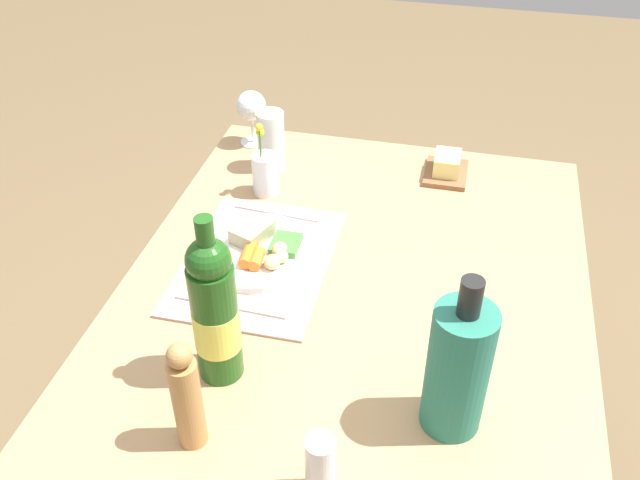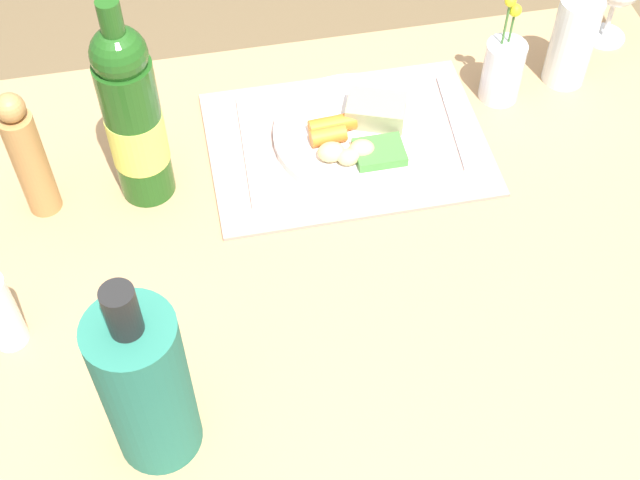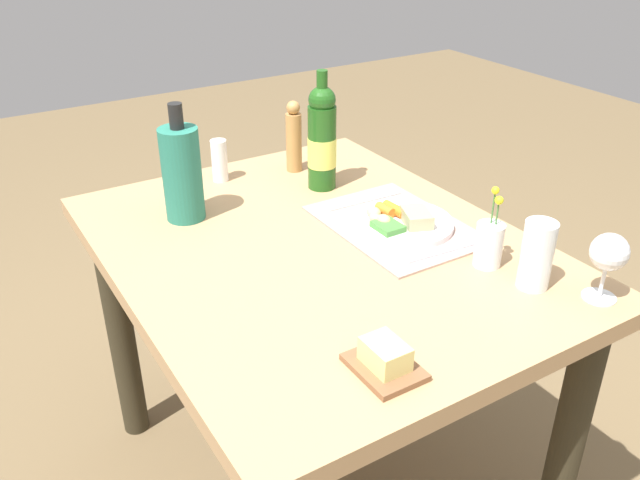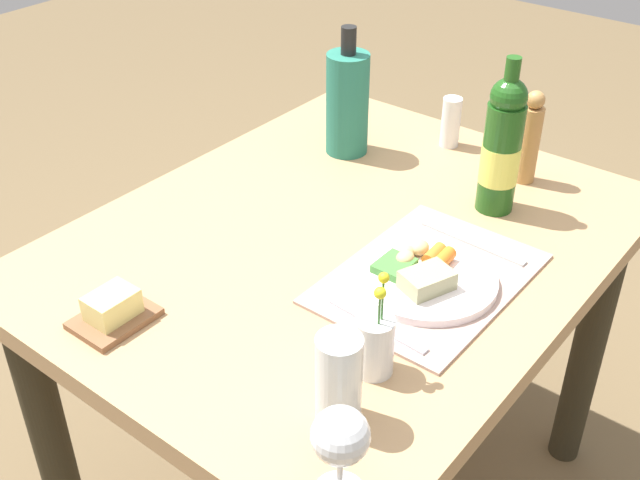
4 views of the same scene
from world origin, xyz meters
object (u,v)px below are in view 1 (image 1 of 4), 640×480
at_px(dinner_plate, 259,249).
at_px(knife, 231,305).
at_px(wine_glass, 251,107).
at_px(salt_shaker, 320,468).
at_px(dining_table, 353,330).
at_px(water_tumbler, 271,144).
at_px(fork, 277,212).
at_px(pepper_mill, 187,397).
at_px(wine_bottle, 215,312).
at_px(butter_dish, 446,167).
at_px(cooler_bottle, 458,368).
at_px(flower_vase, 265,173).

relative_size(dinner_plate, knife, 1.13).
distance_m(wine_glass, salt_shaker, 1.03).
relative_size(dining_table, water_tumbler, 7.73).
bearing_deg(water_tumbler, fork, 19.36).
relative_size(dinner_plate, pepper_mill, 1.22).
xyz_separation_m(water_tumbler, wine_bottle, (0.66, 0.10, 0.07)).
relative_size(wine_bottle, pepper_mill, 1.56).
distance_m(salt_shaker, butter_dish, 0.91).
xyz_separation_m(knife, wine_glass, (-0.61, -0.15, 0.09)).
xyz_separation_m(wine_glass, cooler_bottle, (0.78, 0.57, 0.02)).
relative_size(wine_glass, butter_dish, 1.10).
height_order(wine_glass, water_tumbler, water_tumbler).
height_order(knife, pepper_mill, pepper_mill).
bearing_deg(pepper_mill, fork, -176.28).
xyz_separation_m(fork, wine_glass, (-0.30, -0.15, 0.09)).
height_order(fork, salt_shaker, salt_shaker).
bearing_deg(salt_shaker, pepper_mill, -101.85).
bearing_deg(dining_table, wine_glass, -143.34).
relative_size(flower_vase, cooler_bottle, 0.62).
bearing_deg(pepper_mill, salt_shaker, 78.15).
relative_size(cooler_bottle, pepper_mill, 1.42).
xyz_separation_m(dinner_plate, pepper_mill, (0.45, 0.03, 0.08)).
bearing_deg(pepper_mill, knife, -172.15).
bearing_deg(cooler_bottle, wine_glass, -143.72).
xyz_separation_m(cooler_bottle, wine_bottle, (-0.02, -0.39, 0.02)).
bearing_deg(pepper_mill, wine_glass, -168.18).
height_order(dining_table, cooler_bottle, cooler_bottle).
height_order(salt_shaker, wine_bottle, wine_bottle).
bearing_deg(dining_table, butter_dish, 162.56).
relative_size(dinner_plate, flower_vase, 1.37).
distance_m(fork, water_tumbler, 0.22).
bearing_deg(knife, cooler_bottle, 70.64).
height_order(dining_table, salt_shaker, salt_shaker).
xyz_separation_m(fork, butter_dish, (-0.25, 0.35, 0.01)).
distance_m(dinner_plate, cooler_bottle, 0.54).
bearing_deg(wine_glass, water_tumbler, 38.11).
distance_m(cooler_bottle, water_tumbler, 0.83).
relative_size(knife, cooler_bottle, 0.75).
height_order(fork, water_tumbler, water_tumbler).
distance_m(fork, flower_vase, 0.11).
relative_size(flower_vase, butter_dish, 1.39).
bearing_deg(wine_bottle, wine_glass, -166.39).
xyz_separation_m(wine_glass, salt_shaker, (0.95, 0.40, -0.04)).
distance_m(dinner_plate, butter_dish, 0.53).
xyz_separation_m(dining_table, cooler_bottle, (0.29, 0.21, 0.25)).
bearing_deg(wine_glass, salt_shaker, 22.90).
xyz_separation_m(dining_table, knife, (0.12, -0.21, 0.14)).
xyz_separation_m(knife, butter_dish, (-0.56, 0.35, 0.01)).
height_order(salt_shaker, pepper_mill, pepper_mill).
bearing_deg(flower_vase, butter_dish, 112.96).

